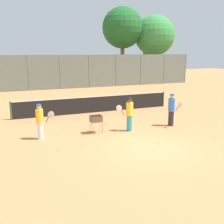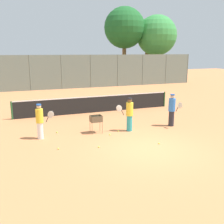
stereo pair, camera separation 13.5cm
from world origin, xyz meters
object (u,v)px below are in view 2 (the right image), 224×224
(player_white_outfit, at_px, (40,121))
(tennis_net, at_px, (96,104))
(player_yellow_shirt, at_px, (172,110))
(parked_car, at_px, (26,80))
(ball_cart, at_px, (96,120))
(player_red_cap, at_px, (129,114))

(player_white_outfit, bearing_deg, tennis_net, 71.18)
(player_yellow_shirt, relative_size, parked_car, 0.41)
(player_white_outfit, distance_m, ball_cart, 2.60)
(tennis_net, height_order, ball_cart, tennis_net)
(tennis_net, height_order, player_red_cap, player_red_cap)
(player_yellow_shirt, height_order, ball_cart, player_yellow_shirt)
(tennis_net, xyz_separation_m, player_red_cap, (0.27, -4.49, 0.31))
(tennis_net, xyz_separation_m, parked_car, (-3.31, 15.97, 0.10))
(player_red_cap, distance_m, parked_car, 20.78)
(player_red_cap, distance_m, player_yellow_shirt, 2.46)
(tennis_net, xyz_separation_m, player_yellow_shirt, (2.73, -4.49, 0.33))
(player_red_cap, xyz_separation_m, parked_car, (-3.57, 20.47, -0.20))
(player_red_cap, bearing_deg, parked_car, -69.59)
(player_white_outfit, distance_m, player_red_cap, 4.25)
(tennis_net, distance_m, player_red_cap, 4.51)
(player_white_outfit, bearing_deg, ball_cart, 23.24)
(tennis_net, relative_size, player_white_outfit, 6.48)
(player_yellow_shirt, bearing_deg, player_red_cap, -103.58)
(player_white_outfit, height_order, parked_car, parked_car)
(player_white_outfit, xyz_separation_m, player_yellow_shirt, (6.70, -0.36, 0.05))
(player_white_outfit, relative_size, player_yellow_shirt, 0.94)
(player_red_cap, height_order, ball_cart, player_red_cap)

